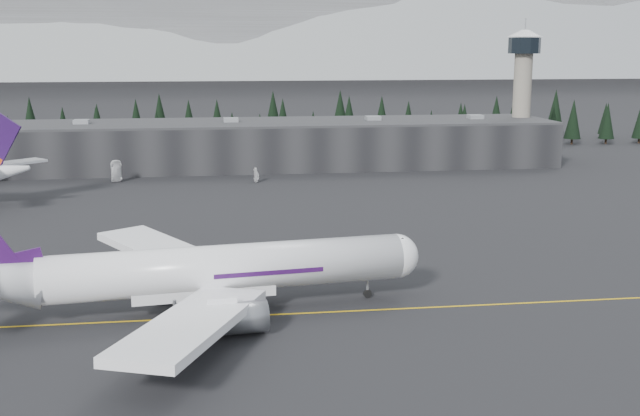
{
  "coord_description": "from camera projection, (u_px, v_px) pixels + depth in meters",
  "views": [
    {
      "loc": [
        -16.62,
        -97.52,
        32.93
      ],
      "look_at": [
        0.0,
        20.0,
        9.0
      ],
      "focal_mm": 45.0,
      "sensor_mm": 36.0,
      "label": 1
    }
  ],
  "objects": [
    {
      "name": "ground",
      "position": [
        342.0,
        307.0,
        103.44
      ],
      "size": [
        1400.0,
        1400.0,
        0.0
      ],
      "primitive_type": "plane",
      "color": "black",
      "rests_on": "ground"
    },
    {
      "name": "taxiline",
      "position": [
        344.0,
        311.0,
        101.5
      ],
      "size": [
        400.0,
        0.4,
        0.02
      ],
      "primitive_type": "cube",
      "color": "gold",
      "rests_on": "ground"
    },
    {
      "name": "terminal",
      "position": [
        267.0,
        144.0,
        223.52
      ],
      "size": [
        160.0,
        30.0,
        12.6
      ],
      "color": "black",
      "rests_on": "ground"
    },
    {
      "name": "control_tower",
      "position": [
        523.0,
        80.0,
        233.35
      ],
      "size": [
        10.0,
        10.0,
        37.7
      ],
      "color": "gray",
      "rests_on": "ground"
    },
    {
      "name": "treeline",
      "position": [
        259.0,
        127.0,
        259.2
      ],
      "size": [
        360.0,
        20.0,
        15.0
      ],
      "primitive_type": "cube",
      "color": "black",
      "rests_on": "ground"
    },
    {
      "name": "mountain_ridge",
      "position": [
        218.0,
        72.0,
        1074.05
      ],
      "size": [
        4400.0,
        900.0,
        420.0
      ],
      "primitive_type": null,
      "color": "white",
      "rests_on": "ground"
    },
    {
      "name": "jet_main",
      "position": [
        181.0,
        272.0,
        99.94
      ],
      "size": [
        63.85,
        58.64,
        18.81
      ],
      "rotation": [
        0.0,
        0.0,
        0.12
      ],
      "color": "white",
      "rests_on": "ground"
    },
    {
      "name": "gse_vehicle_a",
      "position": [
        117.0,
        179.0,
        198.41
      ],
      "size": [
        3.99,
        6.04,
        1.54
      ],
      "primitive_type": "imported",
      "rotation": [
        0.0,
        0.0,
        0.28
      ],
      "color": "white",
      "rests_on": "ground"
    },
    {
      "name": "gse_vehicle_b",
      "position": [
        257.0,
        180.0,
        197.97
      ],
      "size": [
        3.87,
        1.81,
        1.28
      ],
      "primitive_type": "imported",
      "rotation": [
        0.0,
        0.0,
        -1.49
      ],
      "color": "silver",
      "rests_on": "ground"
    }
  ]
}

